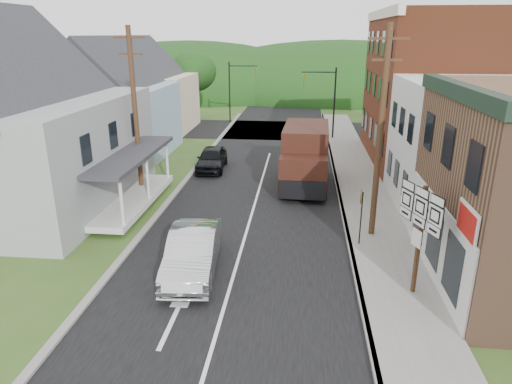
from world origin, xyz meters
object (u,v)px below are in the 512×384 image
(warning_sign, at_px, (361,209))
(silver_sedan, at_px, (193,253))
(delivery_van, at_px, (305,157))
(route_sign_cluster, at_px, (420,225))
(dark_sedan, at_px, (212,159))

(warning_sign, bearing_deg, silver_sedan, -141.34)
(silver_sedan, bearing_deg, delivery_van, 63.86)
(route_sign_cluster, bearing_deg, delivery_van, 86.21)
(route_sign_cluster, bearing_deg, silver_sedan, 152.59)
(silver_sedan, bearing_deg, dark_sedan, 93.00)
(delivery_van, xyz_separation_m, warning_sign, (2.31, -7.98, -0.07))
(silver_sedan, xyz_separation_m, dark_sedan, (-1.97, 13.73, -0.07))
(dark_sedan, height_order, warning_sign, warning_sign)
(silver_sedan, height_order, dark_sedan, silver_sedan)
(delivery_van, distance_m, route_sign_cluster, 12.28)
(silver_sedan, relative_size, warning_sign, 2.03)
(delivery_van, relative_size, warning_sign, 2.61)
(dark_sedan, height_order, delivery_van, delivery_van)
(dark_sedan, bearing_deg, route_sign_cluster, -58.69)
(delivery_van, bearing_deg, dark_sedan, 157.03)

